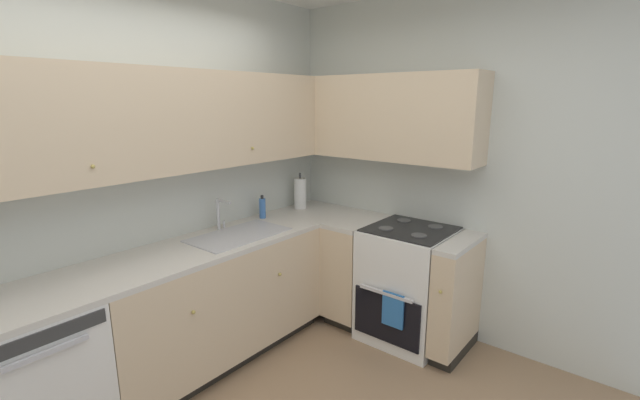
{
  "coord_description": "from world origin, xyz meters",
  "views": [
    {
      "loc": [
        -1.26,
        -1.27,
        1.86
      ],
      "look_at": [
        0.99,
        0.57,
        1.18
      ],
      "focal_mm": 24.03,
      "sensor_mm": 36.0,
      "label": 1
    }
  ],
  "objects_px": {
    "oven_range": "(408,283)",
    "soap_bottle": "(262,208)",
    "dishwasher": "(32,383)",
    "paper_towel_roll": "(300,193)"
  },
  "relations": [
    {
      "from": "soap_bottle",
      "to": "paper_towel_roll",
      "type": "distance_m",
      "value": 0.46
    },
    {
      "from": "dishwasher",
      "to": "paper_towel_roll",
      "type": "xyz_separation_m",
      "value": [
        2.28,
        0.16,
        0.6
      ]
    },
    {
      "from": "oven_range",
      "to": "paper_towel_roll",
      "type": "bearing_deg",
      "value": 91.62
    },
    {
      "from": "soap_bottle",
      "to": "paper_towel_roll",
      "type": "relative_size",
      "value": 0.58
    },
    {
      "from": "dishwasher",
      "to": "paper_towel_roll",
      "type": "distance_m",
      "value": 2.36
    },
    {
      "from": "dishwasher",
      "to": "paper_towel_roll",
      "type": "height_order",
      "value": "paper_towel_roll"
    },
    {
      "from": "oven_range",
      "to": "soap_bottle",
      "type": "xyz_separation_m",
      "value": [
        -0.48,
        1.12,
        0.53
      ]
    },
    {
      "from": "oven_range",
      "to": "soap_bottle",
      "type": "relative_size",
      "value": 5.33
    },
    {
      "from": "oven_range",
      "to": "soap_bottle",
      "type": "distance_m",
      "value": 1.33
    },
    {
      "from": "dishwasher",
      "to": "soap_bottle",
      "type": "height_order",
      "value": "soap_bottle"
    }
  ]
}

